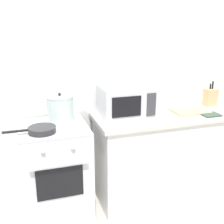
% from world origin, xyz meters
% --- Properties ---
extents(back_wall, '(4.40, 0.10, 2.50)m').
position_xyz_m(back_wall, '(0.30, 0.97, 1.25)').
color(back_wall, silver).
rests_on(back_wall, ground_plane).
extents(lower_cabinet_right, '(1.64, 0.56, 0.88)m').
position_xyz_m(lower_cabinet_right, '(0.90, 0.62, 0.44)').
color(lower_cabinet_right, white).
rests_on(lower_cabinet_right, ground_plane).
extents(countertop_right, '(1.70, 0.60, 0.04)m').
position_xyz_m(countertop_right, '(0.90, 0.62, 0.90)').
color(countertop_right, beige).
rests_on(countertop_right, lower_cabinet_right).
extents(stove, '(0.60, 0.64, 0.92)m').
position_xyz_m(stove, '(-0.35, 0.60, 0.46)').
color(stove, silver).
rests_on(stove, ground_plane).
extents(stock_pot, '(0.33, 0.25, 0.27)m').
position_xyz_m(stock_pot, '(-0.26, 0.73, 1.04)').
color(stock_pot, silver).
rests_on(stock_pot, stove).
extents(frying_pan, '(0.43, 0.23, 0.05)m').
position_xyz_m(frying_pan, '(-0.46, 0.47, 0.95)').
color(frying_pan, '#28282B').
rests_on(frying_pan, stove).
extents(microwave, '(0.50, 0.37, 0.30)m').
position_xyz_m(microwave, '(0.37, 0.68, 1.07)').
color(microwave, silver).
rests_on(microwave, countertop_right).
extents(cutting_board, '(0.36, 0.26, 0.02)m').
position_xyz_m(cutting_board, '(1.05, 0.60, 0.93)').
color(cutting_board, tan).
rests_on(cutting_board, countertop_right).
extents(knife_block, '(0.13, 0.10, 0.27)m').
position_xyz_m(knife_block, '(1.38, 0.74, 1.02)').
color(knife_block, tan).
rests_on(knife_block, countertop_right).
extents(oven_mitt, '(0.18, 0.14, 0.02)m').
position_xyz_m(oven_mitt, '(1.18, 0.44, 0.93)').
color(oven_mitt, '#384C42').
rests_on(oven_mitt, countertop_right).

